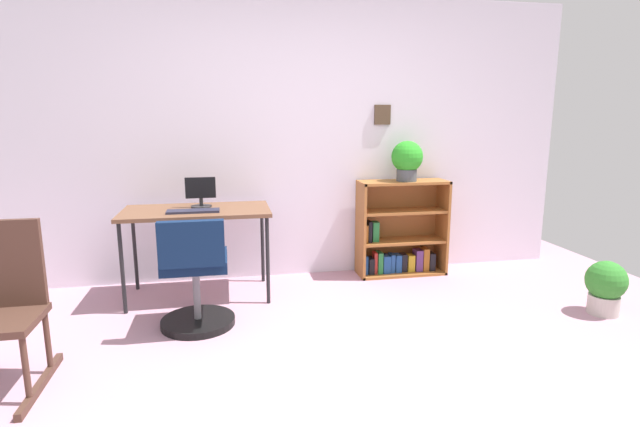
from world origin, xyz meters
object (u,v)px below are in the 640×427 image
(desk, at_px, (197,216))
(potted_plant_on_shelf, at_px, (407,159))
(potted_plant_floor, at_px, (606,286))
(rocking_chair, at_px, (1,306))
(bookshelf_low, at_px, (399,233))
(office_chair, at_px, (196,280))
(monitor, at_px, (201,193))
(keyboard, at_px, (193,211))

(desk, xyz_separation_m, potted_plant_on_shelf, (1.86, 0.23, 0.41))
(potted_plant_floor, bearing_deg, desk, 162.17)
(rocking_chair, bearing_deg, bookshelf_low, 27.65)
(office_chair, height_order, potted_plant_on_shelf, potted_plant_on_shelf)
(desk, bearing_deg, office_chair, -89.13)
(potted_plant_on_shelf, bearing_deg, desk, -173.08)
(monitor, height_order, keyboard, monitor)
(keyboard, distance_m, bookshelf_low, 1.92)
(desk, xyz_separation_m, rocking_chair, (-0.98, -1.19, -0.22))
(rocking_chair, xyz_separation_m, potted_plant_on_shelf, (2.84, 1.42, 0.62))
(monitor, height_order, rocking_chair, monitor)
(keyboard, height_order, office_chair, office_chair)
(monitor, bearing_deg, bookshelf_low, 6.19)
(office_chair, distance_m, rocking_chair, 1.13)
(desk, distance_m, bookshelf_low, 1.87)
(keyboard, relative_size, office_chair, 0.49)
(keyboard, bearing_deg, rocking_chair, -131.96)
(bookshelf_low, bearing_deg, monitor, -173.81)
(office_chair, bearing_deg, potted_plant_on_shelf, 25.20)
(office_chair, distance_m, potted_plant_on_shelf, 2.17)
(rocking_chair, bearing_deg, office_chair, 28.87)
(keyboard, relative_size, rocking_chair, 0.44)
(keyboard, height_order, rocking_chair, rocking_chair)
(office_chair, distance_m, bookshelf_low, 2.04)
(monitor, xyz_separation_m, rocking_chair, (-1.01, -1.28, -0.39))
(bookshelf_low, height_order, potted_plant_floor, bookshelf_low)
(monitor, height_order, potted_plant_on_shelf, potted_plant_on_shelf)
(rocking_chair, bearing_deg, potted_plant_on_shelf, 26.51)
(monitor, relative_size, rocking_chair, 0.27)
(desk, xyz_separation_m, bookshelf_low, (1.83, 0.28, -0.30))
(monitor, relative_size, potted_plant_on_shelf, 0.68)
(rocking_chair, relative_size, potted_plant_floor, 2.23)
(rocking_chair, bearing_deg, keyboard, 48.04)
(keyboard, distance_m, potted_plant_floor, 3.18)
(office_chair, height_order, potted_plant_floor, office_chair)
(potted_plant_on_shelf, bearing_deg, monitor, -175.59)
(office_chair, relative_size, bookshelf_low, 0.92)
(desk, height_order, office_chair, office_chair)
(potted_plant_floor, bearing_deg, office_chair, 173.89)
(potted_plant_on_shelf, xyz_separation_m, potted_plant_floor, (1.14, -1.19, -0.86))
(potted_plant_floor, bearing_deg, potted_plant_on_shelf, 133.79)
(desk, relative_size, potted_plant_floor, 2.84)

